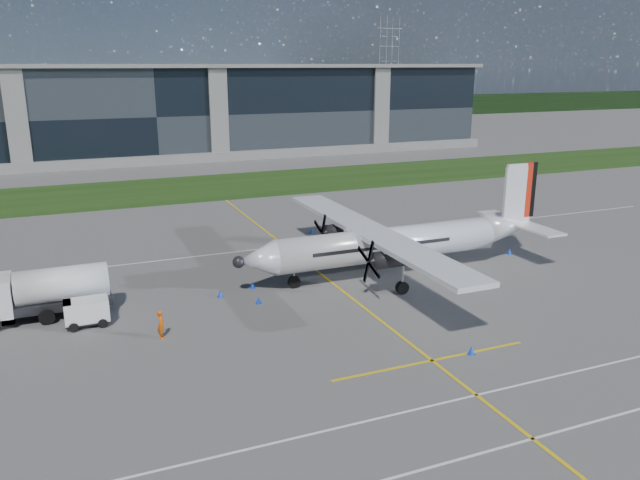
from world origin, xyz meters
TOP-DOWN VIEW (x-y plane):
  - ground at (0.00, 40.00)m, footprint 400.00×400.00m
  - grass_strip at (0.00, 48.00)m, footprint 400.00×18.00m
  - terminal_building at (0.00, 80.00)m, footprint 120.00×20.00m
  - tree_line at (0.00, 140.00)m, footprint 400.00×6.00m
  - pylon_east at (85.00, 150.00)m, footprint 9.00×4.60m
  - yellow_taxiway_centerline at (3.00, 10.00)m, footprint 0.20×70.00m
  - white_lane_line at (0.00, -14.00)m, footprint 90.00×0.15m
  - turboprop_aircraft at (8.52, 7.69)m, footprint 25.45×26.39m
  - fuel_tanker_truck at (-17.16, 8.65)m, footprint 8.58×2.79m
  - baggage_tug at (-14.08, 6.32)m, footprint 2.79×1.67m
  - ground_crew_person at (-10.15, 2.68)m, footprint 0.80×0.94m
  - safety_cone_stbdwing at (6.81, 21.17)m, footprint 0.36×0.36m
  - safety_cone_nose_stbd at (-2.76, 8.76)m, footprint 0.36×0.36m
  - safety_cone_fwd at (-5.34, 7.93)m, footprint 0.36×0.36m
  - safety_cone_tail at (19.83, 8.42)m, footprint 0.36×0.36m
  - safety_cone_nose_port at (-3.24, 5.75)m, footprint 0.36×0.36m
  - safety_cone_portwing at (5.44, -6.17)m, footprint 0.36×0.36m

SIDE VIEW (x-z plane):
  - ground at x=0.00m, z-range 0.00..0.00m
  - yellow_taxiway_centerline at x=3.00m, z-range 0.00..0.01m
  - white_lane_line at x=0.00m, z-range 0.00..0.01m
  - grass_strip at x=0.00m, z-range 0.00..0.04m
  - safety_cone_stbdwing at x=6.81m, z-range 0.00..0.50m
  - safety_cone_nose_stbd at x=-2.76m, z-range 0.00..0.50m
  - safety_cone_fwd at x=-5.34m, z-range 0.00..0.50m
  - safety_cone_tail at x=19.83m, z-range 0.00..0.50m
  - safety_cone_nose_port at x=-3.24m, z-range 0.00..0.50m
  - safety_cone_portwing at x=5.44m, z-range 0.00..0.50m
  - baggage_tug at x=-14.08m, z-range 0.00..1.67m
  - ground_crew_person at x=-10.15m, z-range 0.00..1.97m
  - fuel_tanker_truck at x=-17.16m, z-range 0.00..3.22m
  - tree_line at x=0.00m, z-range 0.00..6.00m
  - turboprop_aircraft at x=8.52m, z-range 0.00..7.92m
  - terminal_building at x=0.00m, z-range 0.00..15.00m
  - pylon_east at x=85.00m, z-range 0.00..30.00m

